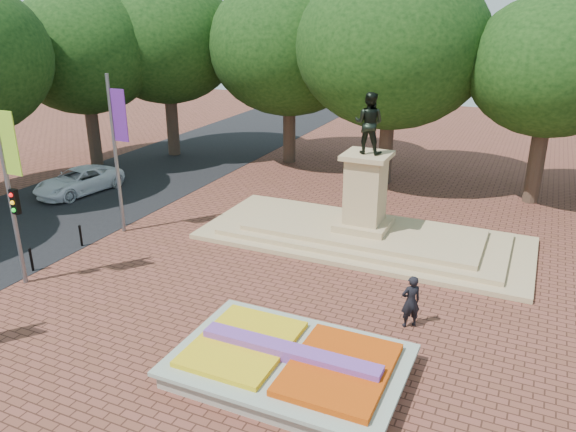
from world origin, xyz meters
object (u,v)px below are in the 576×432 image
object	(u,v)px
flower_bed	(290,364)
monument	(364,221)
pedestrian	(411,301)
van	(79,181)

from	to	relation	value
flower_bed	monument	world-z (taller)	monument
monument	pedestrian	size ratio (longest dim) A/B	7.88
monument	pedestrian	distance (m)	7.00
monument	van	world-z (taller)	monument
flower_bed	pedestrian	distance (m)	4.62
flower_bed	van	size ratio (longest dim) A/B	1.29
flower_bed	van	bearing A→B (deg)	149.94
van	pedestrian	world-z (taller)	pedestrian
monument	pedestrian	xyz separation A→B (m)	(3.44, -6.09, 0.01)
flower_bed	van	distance (m)	19.72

